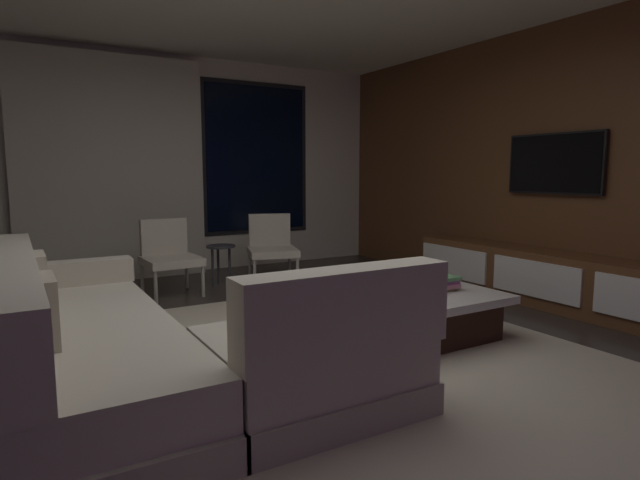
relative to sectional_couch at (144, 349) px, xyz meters
The scene contains 12 objects.
floor 1.04m from the sectional_couch, ahead, with size 9.20×9.20×0.00m, color #332B26.
back_wall_with_window 3.93m from the sectional_couch, 75.74° to the left, with size 6.60×0.30×2.70m.
media_wall 4.19m from the sectional_couch, ahead, with size 0.12×7.80×2.70m.
area_rug 1.37m from the sectional_couch, ahead, with size 3.20×3.80×0.01m, color beige.
sectional_couch is the anchor object (origin of this frame).
coffee_table 2.04m from the sectional_couch, ahead, with size 1.16×1.16×0.36m.
book_stack_on_coffee_table 2.22m from the sectional_couch, ahead, with size 0.30×0.21×0.11m.
accent_chair_near_window 3.24m from the sectional_couch, 52.00° to the left, with size 0.68×0.69×0.78m.
accent_chair_by_curtain 2.64m from the sectional_couch, 72.51° to the left, with size 0.57×0.58×0.78m.
side_stool 2.97m from the sectional_couch, 61.96° to the left, with size 0.32×0.32×0.46m.
media_console 3.77m from the sectional_couch, ahead, with size 0.46×3.10×0.52m.
mounted_tv 4.10m from the sectional_couch, ahead, with size 0.05×1.01×0.59m.
Camera 1 is at (-1.57, -2.97, 1.26)m, focal length 29.30 mm.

